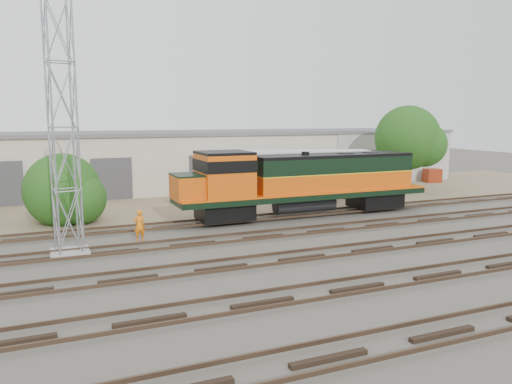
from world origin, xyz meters
name	(u,v)px	position (x,y,z in m)	size (l,w,h in m)	color
ground	(275,245)	(0.00, 0.00, 0.00)	(140.00, 140.00, 0.00)	#47423A
dirt_strip	(195,201)	(0.00, 15.00, 0.01)	(80.00, 16.00, 0.02)	#726047
tracks	(302,258)	(0.00, -3.00, 0.08)	(80.00, 20.40, 0.28)	black
warehouse	(171,160)	(0.04, 22.98, 2.65)	(58.40, 10.40, 5.30)	beige
locomotive	(301,181)	(4.70, 6.00, 2.43)	(17.66, 3.10, 4.25)	black
signal_tower	(63,133)	(-9.98, 2.18, 5.90)	(1.78, 1.78, 12.10)	gray
worker	(139,225)	(-6.37, 3.62, 0.85)	(0.62, 0.40, 1.69)	orange
semi_trailer	(295,168)	(8.15, 13.42, 2.46)	(12.86, 6.43, 3.91)	silver
dumpster_blue	(350,179)	(15.84, 16.84, 0.75)	(1.60, 1.50, 1.50)	#153E96
dumpster_red	(432,176)	(25.52, 16.54, 0.70)	(1.50, 1.40, 1.40)	maroon
tree_mid	(67,193)	(-9.70, 9.92, 1.95)	(4.93, 4.69, 4.69)	#382619
tree_east	(412,140)	(18.91, 12.10, 4.66)	(5.94, 5.65, 7.63)	#382619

